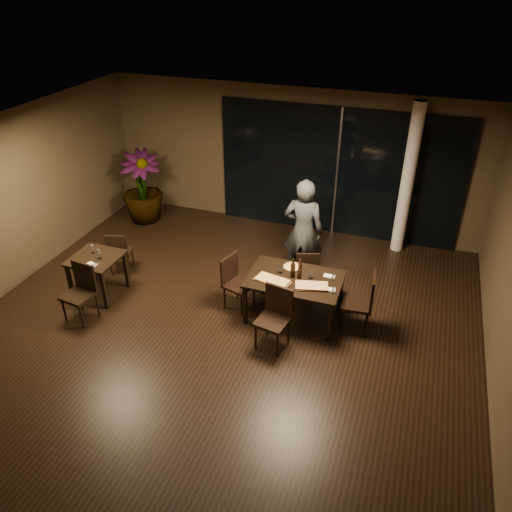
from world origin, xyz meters
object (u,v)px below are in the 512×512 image
at_px(main_table, 295,282).
at_px(chair_main_left, 235,279).
at_px(bottle_b, 299,271).
at_px(diner, 303,231).
at_px(chair_main_right, 363,300).
at_px(potted_plant, 142,187).
at_px(bottle_c, 300,267).
at_px(chair_side_far, 119,251).
at_px(side_table, 96,263).
at_px(chair_side_near, 81,289).
at_px(bottle_a, 293,268).
at_px(chair_main_near, 275,314).
at_px(chair_main_far, 306,269).

relative_size(main_table, chair_main_left, 1.59).
bearing_deg(bottle_b, chair_main_left, -176.67).
distance_m(chair_main_left, diner, 1.54).
height_order(chair_main_right, potted_plant, potted_plant).
xyz_separation_m(potted_plant, bottle_c, (4.17, -2.17, 0.10)).
relative_size(chair_main_right, diner, 0.53).
bearing_deg(chair_side_far, side_table, 74.39).
bearing_deg(main_table, side_table, -171.63).
bearing_deg(side_table, chair_main_right, 6.68).
distance_m(side_table, bottle_c, 3.51).
relative_size(chair_side_near, bottle_c, 3.41).
xyz_separation_m(chair_main_right, bottle_a, (-1.15, 0.00, 0.34)).
xyz_separation_m(main_table, bottle_c, (0.04, 0.15, 0.22)).
distance_m(main_table, side_table, 3.44).
relative_size(chair_main_right, bottle_a, 3.10).
height_order(chair_main_left, bottle_b, bottle_b).
xyz_separation_m(chair_main_near, chair_side_far, (-3.33, 0.93, -0.07)).
relative_size(main_table, diner, 0.77).
distance_m(chair_main_right, bottle_a, 1.19).
distance_m(side_table, chair_main_right, 4.53).
height_order(main_table, bottle_b, bottle_b).
distance_m(main_table, chair_main_near, 0.76).
relative_size(diner, potted_plant, 1.23).
relative_size(main_table, bottle_c, 5.26).
bearing_deg(bottle_b, chair_side_far, 177.21).
bearing_deg(bottle_a, chair_main_far, 85.31).
distance_m(chair_side_far, bottle_c, 3.48).
bearing_deg(chair_main_near, chair_main_left, 153.26).
relative_size(chair_main_near, chair_side_far, 1.14).
relative_size(chair_main_near, potted_plant, 0.62).
height_order(chair_main_far, diner, diner).
xyz_separation_m(diner, bottle_c, (0.22, -1.03, -0.08)).
distance_m(chair_main_far, chair_main_right, 1.31).
distance_m(chair_main_near, bottle_b, 0.85).
height_order(potted_plant, bottle_b, potted_plant).
xyz_separation_m(chair_main_far, chair_main_near, (-0.11, -1.49, 0.07)).
distance_m(chair_main_left, bottle_a, 1.05).
bearing_deg(chair_main_left, chair_main_far, -36.26).
bearing_deg(bottle_c, main_table, -104.86).
relative_size(chair_main_near, bottle_a, 2.95).
bearing_deg(chair_main_left, diner, -18.39).
xyz_separation_m(side_table, chair_main_near, (3.31, -0.24, -0.08)).
xyz_separation_m(side_table, chair_main_left, (2.38, 0.46, -0.10)).
bearing_deg(chair_main_near, bottle_b, 88.80).
relative_size(chair_main_near, bottle_c, 3.44).
bearing_deg(potted_plant, diner, -16.04).
bearing_deg(chair_side_near, main_table, 26.49).
distance_m(chair_side_near, bottle_b, 3.54).
xyz_separation_m(chair_main_left, chair_main_right, (2.12, 0.07, 0.05)).
relative_size(chair_side_far, chair_side_near, 0.89).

